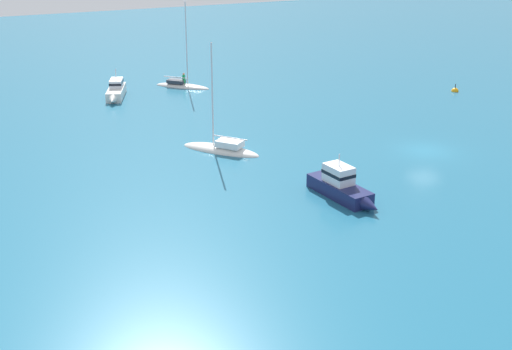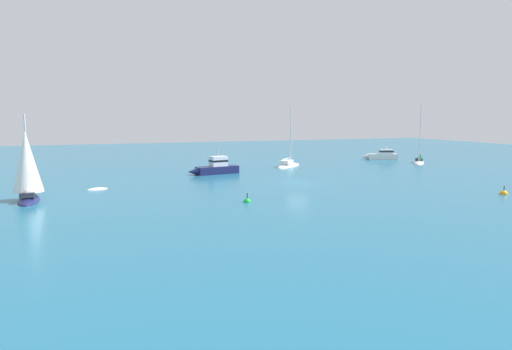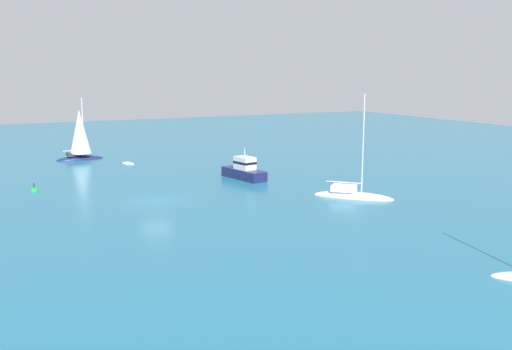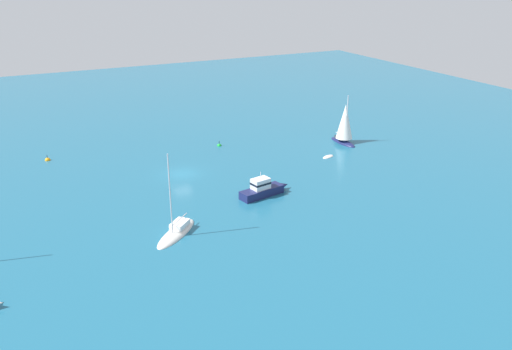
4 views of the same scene
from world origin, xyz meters
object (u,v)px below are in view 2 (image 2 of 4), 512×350
object	(u,v)px
ketch	(288,166)
sailboat	(419,162)
motor_cruiser	(381,155)
tender	(97,190)
mooring_buoy	(247,202)
channel_buoy	(504,194)
sloop	(27,171)
motor_cruiser_1	(216,168)

from	to	relation	value
ketch	sailboat	size ratio (longest dim) A/B	0.98
ketch	motor_cruiser	bearing A→B (deg)	-29.28
tender	mooring_buoy	size ratio (longest dim) A/B	2.05
mooring_buoy	channel_buoy	bearing A→B (deg)	168.75
motor_cruiser	tender	world-z (taller)	motor_cruiser
tender	channel_buoy	size ratio (longest dim) A/B	1.93
ketch	channel_buoy	distance (m)	30.83
channel_buoy	mooring_buoy	bearing A→B (deg)	-11.25
sailboat	sloop	distance (m)	56.57
sailboat	mooring_buoy	world-z (taller)	sailboat
ketch	tender	world-z (taller)	ketch
ketch	mooring_buoy	size ratio (longest dim) A/B	8.43
sailboat	motor_cruiser_1	bearing A→B (deg)	-45.89
motor_cruiser_1	tender	world-z (taller)	motor_cruiser_1
ketch	motor_cruiser_1	bearing A→B (deg)	157.66
channel_buoy	ketch	bearing A→B (deg)	-72.46
ketch	sailboat	bearing A→B (deg)	-50.14
motor_cruiser	sloop	bearing A→B (deg)	40.63
sloop	mooring_buoy	distance (m)	19.57
channel_buoy	tender	bearing A→B (deg)	-24.51
tender	motor_cruiser	bearing A→B (deg)	-178.83
motor_cruiser_1	sloop	world-z (taller)	sloop
sloop	channel_buoy	size ratio (longest dim) A/B	6.82
ketch	tender	bearing A→B (deg)	162.16
motor_cruiser	mooring_buoy	bearing A→B (deg)	58.05
sailboat	sloop	bearing A→B (deg)	-34.38
sailboat	tender	world-z (taller)	sailboat
motor_cruiser_1	sloop	distance (m)	24.12
ketch	channel_buoy	bearing A→B (deg)	-115.41
motor_cruiser_1	sloop	size ratio (longest dim) A/B	0.87
ketch	tender	size ratio (longest dim) A/B	4.10
tender	ketch	bearing A→B (deg)	-174.19
sloop	channel_buoy	xyz separation A→B (m)	(-42.33, 12.21, -2.69)
motor_cruiser	ketch	distance (m)	20.50
ketch	mooring_buoy	xyz separation A→B (m)	(15.10, 24.54, -0.12)
channel_buoy	motor_cruiser	bearing A→B (deg)	-107.23
sailboat	sloop	world-z (taller)	sailboat
sailboat	tender	xyz separation A→B (m)	(48.80, 10.03, -0.14)
sloop	sailboat	bearing A→B (deg)	-76.28
motor_cruiser	sailboat	distance (m)	7.77
motor_cruiser	channel_buoy	xyz separation A→B (m)	(10.62, 34.24, -0.69)
motor_cruiser_1	tender	xyz separation A→B (m)	(14.72, 8.05, -0.83)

